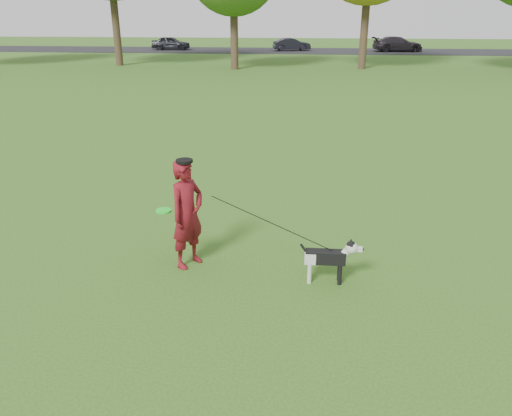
# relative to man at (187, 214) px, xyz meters

# --- Properties ---
(ground) EXTENTS (120.00, 120.00, 0.00)m
(ground) POSITION_rel_man_xyz_m (1.31, 0.10, -0.82)
(ground) COLOR #285116
(ground) RESTS_ON ground
(road) EXTENTS (120.00, 7.00, 0.02)m
(road) POSITION_rel_man_xyz_m (1.31, 40.10, -0.81)
(road) COLOR black
(road) RESTS_ON ground
(man) EXTENTS (0.65, 0.72, 1.65)m
(man) POSITION_rel_man_xyz_m (0.00, 0.00, 0.00)
(man) COLOR #5A0C19
(man) RESTS_ON ground
(dog) EXTENTS (0.89, 0.18, 0.68)m
(dog) POSITION_rel_man_xyz_m (2.09, -0.34, -0.41)
(dog) COLOR black
(dog) RESTS_ON ground
(car_left) EXTENTS (3.49, 1.51, 1.17)m
(car_left) POSITION_rel_man_xyz_m (-10.44, 40.10, -0.22)
(car_left) COLOR black
(car_left) RESTS_ON road
(car_mid) EXTENTS (3.46, 1.89, 1.08)m
(car_mid) POSITION_rel_man_xyz_m (0.52, 40.10, -0.26)
(car_mid) COLOR black
(car_mid) RESTS_ON road
(car_right) EXTENTS (4.51, 2.32, 1.25)m
(car_right) POSITION_rel_man_xyz_m (9.78, 40.10, -0.18)
(car_right) COLOR black
(car_right) RESTS_ON road
(man_held_items) EXTENTS (2.66, 0.46, 1.21)m
(man_held_items) POSITION_rel_man_xyz_m (1.29, -0.20, -0.02)
(man_held_items) COLOR #1CDF25
(man_held_items) RESTS_ON ground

